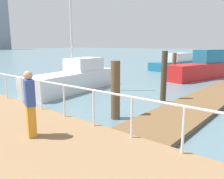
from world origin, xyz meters
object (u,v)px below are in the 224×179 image
at_px(moored_boat_0, 204,67).
at_px(moored_boat_3, 175,63).
at_px(moored_boat_2, 75,78).
at_px(pedestrian_0, 30,103).

xyz_separation_m(moored_boat_0, moored_boat_3, (5.17, 4.85, -0.21)).
distance_m(moored_boat_0, moored_boat_2, 10.96).
bearing_deg(moored_boat_3, pedestrian_0, -164.80).
bearing_deg(pedestrian_0, moored_boat_0, 3.33).
relative_size(moored_boat_0, pedestrian_0, 4.41).
relative_size(moored_boat_0, moored_boat_3, 1.07).
height_order(moored_boat_3, pedestrian_0, pedestrian_0).
bearing_deg(pedestrian_0, moored_boat_3, 15.20).
bearing_deg(moored_boat_3, moored_boat_0, -136.86).
bearing_deg(moored_boat_0, pedestrian_0, -176.67).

